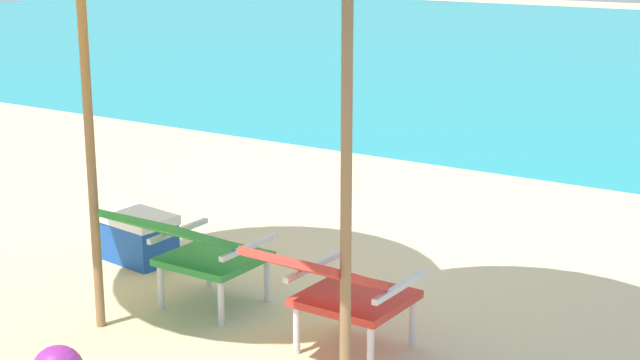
% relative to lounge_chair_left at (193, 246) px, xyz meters
% --- Properties ---
extents(ground_plane, '(40.00, 40.00, 0.00)m').
position_rel_lounge_chair_left_xyz_m(ground_plane, '(0.53, 4.07, -0.40)').
color(ground_plane, beige).
extents(lounge_chair_left, '(0.56, 0.88, 0.68)m').
position_rel_lounge_chair_left_xyz_m(lounge_chair_left, '(0.00, 0.00, 0.00)').
color(lounge_chair_left, '#338E3D').
rests_on(lounge_chair_left, ground_plane).
extents(lounge_chair_right, '(0.56, 0.89, 0.68)m').
position_rel_lounge_chair_left_xyz_m(lounge_chair_right, '(0.99, -0.08, 0.00)').
color(lounge_chair_right, red).
rests_on(lounge_chair_right, ground_plane).
extents(cooler_box, '(0.51, 0.38, 0.32)m').
position_rel_lounge_chair_left_xyz_m(cooler_box, '(-0.88, 0.50, -0.24)').
color(cooler_box, '#194CA5').
rests_on(cooler_box, ground_plane).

